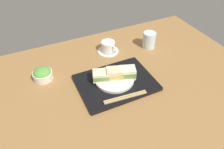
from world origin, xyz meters
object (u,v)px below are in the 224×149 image
sandwich_near (101,75)px  chopsticks_pair (125,97)px  sandwich_far (128,73)px  sandwich_plate (114,79)px  coffee_cup (108,47)px  salad_bowl (43,74)px  sandwich_middle (114,74)px  drinking_glass (149,40)px

sandwich_near → chopsticks_pair: size_ratio=0.45×
sandwich_far → chopsticks_pair: (-7.09, -11.05, -3.79)cm
sandwich_plate → chopsticks_pair: (-0.67, -13.11, -0.34)cm
sandwich_plate → chopsticks_pair: sandwich_plate is taller
sandwich_near → coffee_cup: size_ratio=0.74×
salad_bowl → coffee_cup: (40.61, 8.16, 0.04)cm
sandwich_middle → coffee_cup: size_ratio=0.77×
chopsticks_pair → sandwich_middle: bearing=87.1°
sandwich_far → salad_bowl: size_ratio=0.93×
sandwich_near → sandwich_far: sandwich_far is taller
sandwich_near → salad_bowl: bearing=147.1°
sandwich_near → coffee_cup: 29.05cm
sandwich_near → sandwich_middle: (6.42, -2.07, 0.42)cm
sandwich_middle → coffee_cup: bearing=71.9°
sandwich_plate → coffee_cup: bearing=71.9°
sandwich_middle → sandwich_far: bearing=-17.8°
sandwich_middle → sandwich_plate: bearing=-7.1°
chopsticks_pair → salad_bowl: bearing=134.6°
sandwich_plate → sandwich_middle: (-0.00, 0.00, 3.40)cm
sandwich_near → drinking_glass: 44.04cm
sandwich_near → sandwich_plate: bearing=-17.8°
chopsticks_pair → coffee_cup: (9.40, 39.84, 0.84)cm
salad_bowl → sandwich_middle: bearing=-30.2°
drinking_glass → chopsticks_pair: bearing=-135.1°
coffee_cup → sandwich_plate: bearing=-108.1°
sandwich_far → salad_bowl: (-38.29, 20.63, -2.99)cm
sandwich_near → sandwich_far: size_ratio=1.01×
salad_bowl → sandwich_plate: bearing=-30.2°
sandwich_plate → sandwich_far: (6.42, -2.07, 3.45)cm
sandwich_near → chopsticks_pair: sandwich_near is taller
sandwich_near → drinking_glass: (39.83, 18.78, -0.67)cm
coffee_cup → sandwich_near: bearing=-121.6°
salad_bowl → drinking_glass: size_ratio=1.03×
sandwich_near → sandwich_middle: size_ratio=0.96×
sandwich_far → drinking_glass: size_ratio=0.96×
salad_bowl → chopsticks_pair: 44.47cm
salad_bowl → chopsticks_pair: size_ratio=0.48×
sandwich_near → sandwich_far: 13.49cm
chopsticks_pair → sandwich_far: bearing=57.3°
sandwich_plate → salad_bowl: (-31.87, 18.56, 0.46)cm
sandwich_far → sandwich_plate: bearing=162.2°
drinking_glass → coffee_cup: bearing=166.6°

